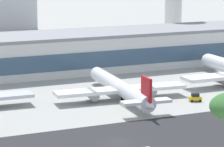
# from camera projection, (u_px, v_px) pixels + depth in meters

# --- Properties ---
(ground_plane) EXTENTS (1400.00, 1400.00, 0.00)m
(ground_plane) POSITION_uv_depth(u_px,v_px,m) (118.00, 142.00, 119.73)
(ground_plane) COLOR #9E9E99
(terminal_building) EXTENTS (162.05, 24.73, 12.64)m
(terminal_building) POSITION_uv_depth(u_px,v_px,m) (67.00, 52.00, 193.68)
(terminal_building) COLOR silver
(terminal_building) RESTS_ON ground_plane
(airliner_red_tail_gate_1) EXTENTS (36.33, 45.55, 9.51)m
(airliner_red_tail_gate_1) POSITION_uv_depth(u_px,v_px,m) (122.00, 89.00, 154.30)
(airliner_red_tail_gate_1) COLOR white
(airliner_red_tail_gate_1) RESTS_ON ground_plane
(service_baggage_tug_2) EXTENTS (3.50, 2.54, 2.20)m
(service_baggage_tug_2) POSITION_uv_depth(u_px,v_px,m) (195.00, 97.00, 153.31)
(service_baggage_tug_2) COLOR gold
(service_baggage_tug_2) RESTS_ON ground_plane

